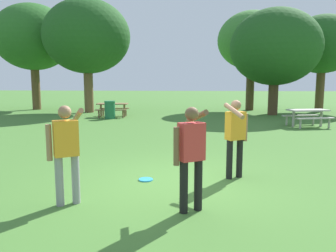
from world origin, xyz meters
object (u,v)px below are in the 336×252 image
(picnic_table_far, at_px, (113,107))
(tree_tall_left, at_px, (33,38))
(person_catcher, at_px, (236,133))
(person_bystander, at_px, (191,151))
(person_thrower, at_px, (66,147))
(frisbee, at_px, (146,180))
(tree_back_left, at_px, (323,45))
(picnic_table_near, at_px, (308,114))
(tree_far_right, at_px, (252,41))
(trash_can_beside_table, at_px, (110,110))
(tree_broad_center, at_px, (87,37))
(tree_slender_mid, at_px, (275,47))

(picnic_table_far, height_order, tree_tall_left, tree_tall_left)
(person_catcher, relative_size, person_bystander, 1.00)
(person_thrower, distance_m, person_bystander, 2.03)
(person_catcher, xyz_separation_m, person_bystander, (-0.89, -1.84, 0.00))
(frisbee, bearing_deg, tree_back_left, 60.42)
(person_thrower, bearing_deg, picnic_table_near, 54.58)
(frisbee, relative_size, tree_far_right, 0.04)
(picnic_table_near, xyz_separation_m, trash_can_beside_table, (-9.54, 2.29, -0.08))
(tree_broad_center, xyz_separation_m, tree_slender_mid, (11.46, -0.61, -0.80))
(tree_far_right, xyz_separation_m, tree_slender_mid, (0.88, -3.05, -0.73))
(person_catcher, bearing_deg, tree_far_right, 80.06)
(frisbee, distance_m, picnic_table_far, 12.24)
(picnic_table_near, bearing_deg, tree_slender_mid, 94.05)
(tree_broad_center, bearing_deg, tree_tall_left, 158.38)
(tree_broad_center, bearing_deg, tree_back_left, 7.45)
(picnic_table_near, relative_size, tree_tall_left, 0.27)
(person_thrower, bearing_deg, tree_tall_left, 117.92)
(person_catcher, bearing_deg, person_bystander, -115.82)
(picnic_table_far, bearing_deg, frisbee, -72.48)
(tree_far_right, relative_size, tree_slender_mid, 1.08)
(person_catcher, distance_m, person_bystander, 2.05)
(person_bystander, distance_m, tree_back_left, 19.81)
(picnic_table_far, bearing_deg, person_thrower, -78.75)
(picnic_table_far, distance_m, tree_broad_center, 5.38)
(person_thrower, height_order, person_bystander, same)
(picnic_table_near, xyz_separation_m, picnic_table_far, (-9.62, 3.20, 0.00))
(person_thrower, height_order, trash_can_beside_table, person_thrower)
(tree_back_left, bearing_deg, person_bystander, -114.95)
(picnic_table_near, xyz_separation_m, tree_slender_mid, (-0.36, 5.13, 3.40))
(frisbee, relative_size, picnic_table_far, 0.16)
(person_catcher, xyz_separation_m, tree_broad_center, (-7.72, 13.89, 3.80))
(person_thrower, relative_size, frisbee, 5.64)
(tree_broad_center, bearing_deg, tree_slender_mid, -3.07)
(person_thrower, xyz_separation_m, tree_far_right, (5.78, 18.05, 3.73))
(picnic_table_far, bearing_deg, person_catcher, -64.08)
(picnic_table_near, relative_size, trash_can_beside_table, 2.06)
(frisbee, bearing_deg, picnic_table_far, 107.52)
(person_catcher, xyz_separation_m, trash_can_beside_table, (-5.43, 10.44, -0.48))
(trash_can_beside_table, xyz_separation_m, tree_broad_center, (-2.28, 3.45, 4.27))
(picnic_table_near, bearing_deg, tree_tall_left, 155.23)
(person_catcher, xyz_separation_m, picnic_table_near, (4.10, 8.15, -0.40))
(tree_broad_center, height_order, tree_far_right, tree_broad_center)
(person_thrower, bearing_deg, frisbee, 52.57)
(person_bystander, distance_m, tree_broad_center, 17.56)
(person_thrower, distance_m, person_catcher, 3.39)
(tree_broad_center, bearing_deg, picnic_table_near, -25.90)
(picnic_table_far, bearing_deg, tree_back_left, 19.33)
(tree_slender_mid, bearing_deg, person_catcher, -105.74)
(trash_can_beside_table, xyz_separation_m, tree_tall_left, (-6.68, 5.19, 4.49))
(tree_far_right, bearing_deg, person_catcher, -99.94)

